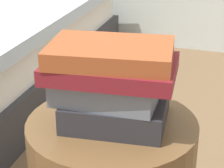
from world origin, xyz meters
name	(u,v)px	position (x,y,z in m)	size (l,w,h in m)	color
book_charcoal	(117,109)	(0.01, 0.01, 0.49)	(0.23, 0.20, 0.06)	#28282D
book_slate	(108,87)	(-0.01, 0.00, 0.55)	(0.23, 0.17, 0.06)	slate
book_maroon	(112,68)	(0.00, -0.01, 0.60)	(0.29, 0.20, 0.04)	maroon
book_rust	(111,53)	(0.00, -0.01, 0.64)	(0.27, 0.18, 0.04)	#994723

